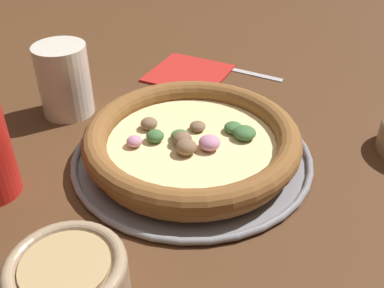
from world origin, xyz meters
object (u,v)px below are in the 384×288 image
(bowl_near, at_px, (69,280))
(fork, at_px, (228,68))
(pizza_tray, at_px, (192,155))
(napkin, at_px, (189,72))
(pizza, at_px, (192,140))
(drinking_cup, at_px, (64,80))

(bowl_near, distance_m, fork, 0.54)
(fork, bearing_deg, pizza_tray, 104.54)
(napkin, bearing_deg, pizza, -162.90)
(drinking_cup, height_order, napkin, drinking_cup)
(pizza_tray, xyz_separation_m, drinking_cup, (0.07, 0.22, 0.05))
(bowl_near, xyz_separation_m, napkin, (0.49, 0.03, -0.03))
(drinking_cup, bearing_deg, bowl_near, -151.02)
(napkin, height_order, fork, napkin)
(drinking_cup, bearing_deg, pizza_tray, -106.87)
(drinking_cup, relative_size, fork, 0.59)
(pizza_tray, bearing_deg, fork, 2.18)
(pizza_tray, bearing_deg, napkin, 17.10)
(pizza_tray, relative_size, fork, 1.73)
(drinking_cup, xyz_separation_m, fork, (0.22, -0.21, -0.05))
(pizza_tray, height_order, drinking_cup, drinking_cup)
(drinking_cup, bearing_deg, fork, -43.58)
(pizza_tray, distance_m, bowl_near, 0.25)
(pizza_tray, distance_m, fork, 0.29)
(napkin, relative_size, fork, 0.83)
(pizza, height_order, fork, pizza)
(napkin, distance_m, fork, 0.08)
(pizza, relative_size, fork, 1.54)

